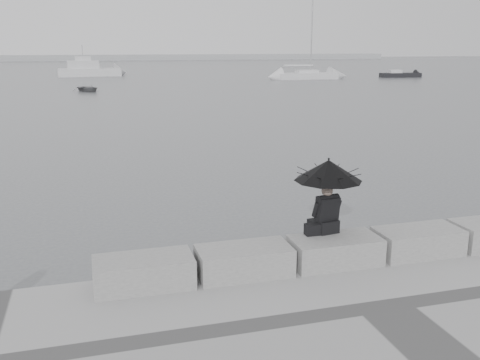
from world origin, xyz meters
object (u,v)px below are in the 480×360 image
object	(u,v)px
motor_cruiser	(90,70)
small_motorboat	(400,75)
dinghy	(88,89)
sailboat_right	(307,75)
seated_person	(328,178)

from	to	relation	value
motor_cruiser	small_motorboat	size ratio (longest dim) A/B	1.52
motor_cruiser	dinghy	size ratio (longest dim) A/B	2.71
sailboat_right	small_motorboat	xyz separation A→B (m)	(14.12, 0.30, -0.20)
seated_person	small_motorboat	world-z (taller)	seated_person
seated_person	small_motorboat	distance (m)	69.39
sailboat_right	small_motorboat	bearing A→B (deg)	1.73
sailboat_right	motor_cruiser	world-z (taller)	sailboat_right
seated_person	small_motorboat	bearing A→B (deg)	48.25
seated_person	dinghy	world-z (taller)	seated_person
dinghy	small_motorboat	bearing A→B (deg)	-12.08
seated_person	motor_cruiser	size ratio (longest dim) A/B	0.16
sailboat_right	small_motorboat	size ratio (longest dim) A/B	2.25
dinghy	sailboat_right	bearing A→B (deg)	-5.00
motor_cruiser	small_motorboat	bearing A→B (deg)	-20.36
sailboat_right	small_motorboat	world-z (taller)	sailboat_right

